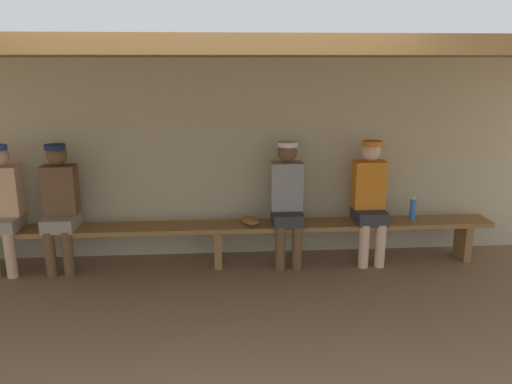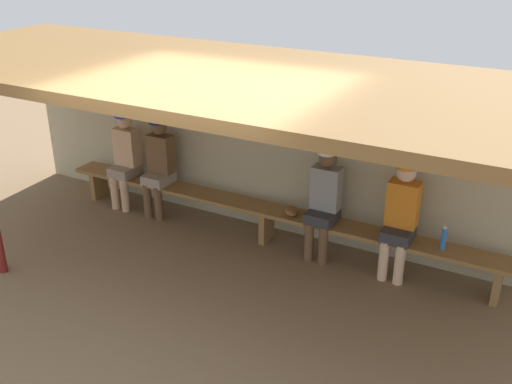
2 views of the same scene
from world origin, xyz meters
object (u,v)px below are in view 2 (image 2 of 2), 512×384
Objects in this scene: player_middle at (401,215)px; water_bottle_blue at (444,238)px; player_rightmost at (159,163)px; bench at (267,213)px; player_shirtless_tan at (125,156)px; baseball_glove_dark_brown at (291,211)px; player_in_blue at (324,199)px.

player_middle is 5.06× the size of water_bottle_blue.
bench is at bearing -0.13° from player_rightmost.
player_rightmost is 1.00× the size of player_middle.
player_middle reaches higher than water_bottle_blue.
player_shirtless_tan reaches higher than baseball_glove_dark_brown.
water_bottle_blue is 1.11× the size of baseball_glove_dark_brown.
water_bottle_blue reaches higher than bench.
player_middle is at bearing 0.00° from player_shirtless_tan.
player_middle reaches higher than baseball_glove_dark_brown.
player_in_blue is 1.40m from water_bottle_blue.
player_rightmost is at bearing 179.87° from bench.
baseball_glove_dark_brown is at bearing -0.67° from player_shirtless_tan.
water_bottle_blue is (2.14, 0.00, 0.20)m from bench.
player_shirtless_tan is 5.06× the size of water_bottle_blue.
player_middle is at bearing 0.00° from player_rightmost.
player_in_blue is (2.38, 0.00, 0.00)m from player_rightmost.
player_in_blue is 5.60× the size of baseball_glove_dark_brown.
water_bottle_blue is at bearing -0.07° from player_in_blue.
player_rightmost is at bearing 180.00° from player_middle.
baseball_glove_dark_brown is at bearing -175.71° from player_in_blue.
player_in_blue is 1.00× the size of player_shirtless_tan.
player_middle reaches higher than bench.
player_shirtless_tan is 5.60× the size of baseball_glove_dark_brown.
player_rightmost and player_shirtless_tan have the same top height.
player_rightmost and player_in_blue have the same top height.
player_rightmost is 1.99m from baseball_glove_dark_brown.
player_shirtless_tan is at bearing 179.91° from bench.
water_bottle_blue is (0.49, -0.00, -0.16)m from player_middle.
player_in_blue is at bearing 0.00° from player_shirtless_tan.
bench is at bearing -179.95° from water_bottle_blue.
player_rightmost reaches higher than baseball_glove_dark_brown.
player_shirtless_tan is at bearing 180.00° from player_in_blue.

